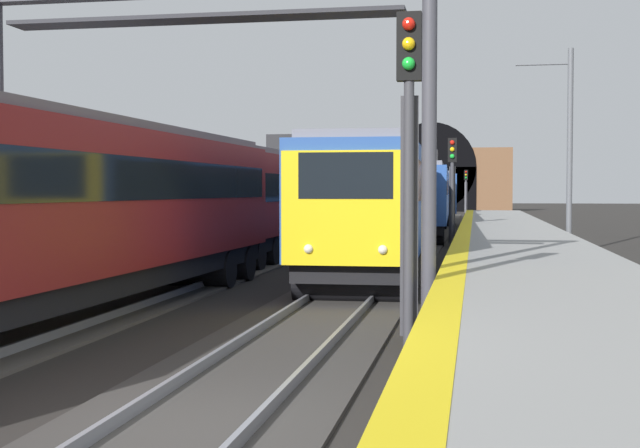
{
  "coord_description": "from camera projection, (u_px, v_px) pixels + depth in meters",
  "views": [
    {
      "loc": [
        -8.17,
        -2.93,
        2.51
      ],
      "look_at": [
        11.98,
        0.76,
        1.7
      ],
      "focal_mm": 47.82,
      "sensor_mm": 36.0,
      "label": 1
    }
  ],
  "objects": [
    {
      "name": "railway_signal_mid",
      "position": [
        452.0,
        181.0,
        37.24
      ],
      "size": [
        0.39,
        0.38,
        4.79
      ],
      "rotation": [
        0.0,
        0.0,
        3.14
      ],
      "color": "#38383D",
      "rests_on": "ground_plane"
    },
    {
      "name": "tunnel_portal",
      "position": [
        431.0,
        180.0,
        101.79
      ],
      "size": [
        2.92,
        18.89,
        10.58
      ],
      "color": "brown",
      "rests_on": "ground_plane"
    },
    {
      "name": "train_adjacent_platform",
      "position": [
        290.0,
        197.0,
        35.11
      ],
      "size": [
        60.02,
        3.18,
        4.78
      ],
      "rotation": [
        0.0,
        0.0,
        -0.02
      ],
      "color": "maroon",
      "rests_on": "ground_plane"
    },
    {
      "name": "train_main_approaching",
      "position": [
        421.0,
        196.0,
        46.62
      ],
      "size": [
        59.37,
        3.36,
        4.73
      ],
      "rotation": [
        0.0,
        0.0,
        3.17
      ],
      "color": "#264C99",
      "rests_on": "ground_plane"
    },
    {
      "name": "platform_right_edge_strip",
      "position": [
        431.0,
        344.0,
        8.16
      ],
      "size": [
        112.0,
        0.5,
        0.01
      ],
      "primitive_type": "cube",
      "color": "yellow",
      "rests_on": "platform_right"
    },
    {
      "name": "catenary_mast_near",
      "position": [
        569.0,
        149.0,
        33.31
      ],
      "size": [
        0.22,
        2.21,
        8.05
      ],
      "color": "#595B60",
      "rests_on": "ground_plane"
    },
    {
      "name": "platform_right",
      "position": [
        614.0,
        405.0,
        7.88
      ],
      "size": [
        112.0,
        3.87,
        1.03
      ],
      "primitive_type": "cube",
      "color": "gray",
      "rests_on": "ground_plane"
    },
    {
      "name": "track_main_line",
      "position": [
        182.0,
        433.0,
        8.66
      ],
      "size": [
        160.0,
        3.0,
        0.21
      ],
      "color": "#383533",
      "rests_on": "ground_plane"
    },
    {
      "name": "railway_signal_far",
      "position": [
        466.0,
        187.0,
        88.97
      ],
      "size": [
        0.39,
        0.38,
        4.62
      ],
      "rotation": [
        0.0,
        0.0,
        3.14
      ],
      "color": "#4C4C54",
      "rests_on": "ground_plane"
    },
    {
      "name": "overhead_signal_gantry",
      "position": [
        203.0,
        58.0,
        16.51
      ],
      "size": [
        0.7,
        9.04,
        6.63
      ],
      "color": "#3F3F47",
      "rests_on": "ground_plane"
    },
    {
      "name": "railway_signal_near",
      "position": [
        409.0,
        147.0,
        13.17
      ],
      "size": [
        0.39,
        0.38,
        5.24
      ],
      "rotation": [
        0.0,
        0.0,
        3.14
      ],
      "color": "#38383D",
      "rests_on": "ground_plane"
    },
    {
      "name": "ground_plane",
      "position": [
        182.0,
        437.0,
        8.66
      ],
      "size": [
        320.0,
        320.0,
        0.0
      ],
      "primitive_type": "plane",
      "color": "#282623"
    }
  ]
}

